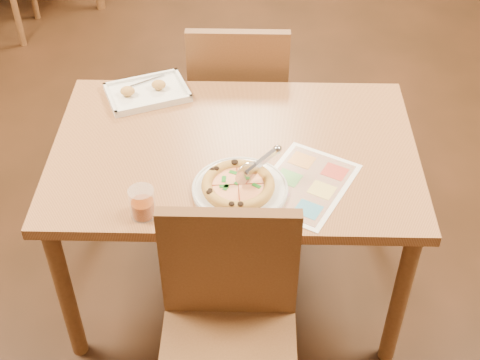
{
  "coord_description": "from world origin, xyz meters",
  "views": [
    {
      "loc": [
        0.06,
        -1.85,
        2.21
      ],
      "look_at": [
        0.03,
        -0.23,
        0.77
      ],
      "focal_mm": 50.0,
      "sensor_mm": 36.0,
      "label": 1
    }
  ],
  "objects_px": {
    "dining_table": "(234,166)",
    "glass_tumbler": "(142,204)",
    "menu": "(305,184)",
    "chair_far": "(238,89)",
    "pizza_cutter": "(257,166)",
    "appetizer_tray": "(147,93)",
    "chair_near": "(229,312)",
    "pizza": "(238,185)",
    "plate": "(240,189)"
  },
  "relations": [
    {
      "from": "plate",
      "to": "pizza",
      "type": "xyz_separation_m",
      "value": [
        -0.01,
        -0.0,
        0.02
      ]
    },
    {
      "from": "chair_far",
      "to": "pizza_cutter",
      "type": "distance_m",
      "value": 0.84
    },
    {
      "from": "plate",
      "to": "pizza_cutter",
      "type": "xyz_separation_m",
      "value": [
        0.05,
        0.03,
        0.08
      ]
    },
    {
      "from": "glass_tumbler",
      "to": "dining_table",
      "type": "bearing_deg",
      "value": 51.01
    },
    {
      "from": "appetizer_tray",
      "to": "chair_far",
      "type": "bearing_deg",
      "value": 38.82
    },
    {
      "from": "chair_near",
      "to": "pizza_cutter",
      "type": "distance_m",
      "value": 0.48
    },
    {
      "from": "dining_table",
      "to": "pizza_cutter",
      "type": "height_order",
      "value": "pizza_cutter"
    },
    {
      "from": "pizza",
      "to": "pizza_cutter",
      "type": "relative_size",
      "value": 1.69
    },
    {
      "from": "chair_near",
      "to": "pizza",
      "type": "bearing_deg",
      "value": 86.97
    },
    {
      "from": "dining_table",
      "to": "appetizer_tray",
      "type": "relative_size",
      "value": 3.58
    },
    {
      "from": "pizza_cutter",
      "to": "menu",
      "type": "bearing_deg",
      "value": -31.41
    },
    {
      "from": "plate",
      "to": "glass_tumbler",
      "type": "relative_size",
      "value": 3.09
    },
    {
      "from": "dining_table",
      "to": "pizza",
      "type": "xyz_separation_m",
      "value": [
        0.02,
        -0.23,
        0.11
      ]
    },
    {
      "from": "plate",
      "to": "pizza",
      "type": "distance_m",
      "value": 0.02
    },
    {
      "from": "dining_table",
      "to": "chair_far",
      "type": "distance_m",
      "value": 0.61
    },
    {
      "from": "pizza_cutter",
      "to": "glass_tumbler",
      "type": "distance_m",
      "value": 0.39
    },
    {
      "from": "appetizer_tray",
      "to": "glass_tumbler",
      "type": "height_order",
      "value": "glass_tumbler"
    },
    {
      "from": "dining_table",
      "to": "menu",
      "type": "bearing_deg",
      "value": -38.18
    },
    {
      "from": "pizza",
      "to": "pizza_cutter",
      "type": "xyz_separation_m",
      "value": [
        0.06,
        0.03,
        0.06
      ]
    },
    {
      "from": "chair_far",
      "to": "plate",
      "type": "bearing_deg",
      "value": 91.78
    },
    {
      "from": "dining_table",
      "to": "plate",
      "type": "xyz_separation_m",
      "value": [
        0.03,
        -0.23,
        0.09
      ]
    },
    {
      "from": "dining_table",
      "to": "glass_tumbler",
      "type": "relative_size",
      "value": 12.67
    },
    {
      "from": "chair_near",
      "to": "glass_tumbler",
      "type": "height_order",
      "value": "chair_near"
    },
    {
      "from": "plate",
      "to": "pizza_cutter",
      "type": "relative_size",
      "value": 2.22
    },
    {
      "from": "plate",
      "to": "glass_tumbler",
      "type": "distance_m",
      "value": 0.33
    },
    {
      "from": "plate",
      "to": "glass_tumbler",
      "type": "height_order",
      "value": "glass_tumbler"
    },
    {
      "from": "plate",
      "to": "pizza_cutter",
      "type": "distance_m",
      "value": 0.1
    },
    {
      "from": "chair_far",
      "to": "glass_tumbler",
      "type": "relative_size",
      "value": 4.58
    },
    {
      "from": "chair_far",
      "to": "plate",
      "type": "xyz_separation_m",
      "value": [
        0.03,
        -0.83,
        0.16
      ]
    },
    {
      "from": "chair_near",
      "to": "glass_tumbler",
      "type": "relative_size",
      "value": 4.58
    },
    {
      "from": "chair_near",
      "to": "appetizer_tray",
      "type": "height_order",
      "value": "chair_near"
    },
    {
      "from": "chair_far",
      "to": "plate",
      "type": "distance_m",
      "value": 0.85
    },
    {
      "from": "glass_tumbler",
      "to": "chair_near",
      "type": "bearing_deg",
      "value": -42.92
    },
    {
      "from": "pizza",
      "to": "glass_tumbler",
      "type": "distance_m",
      "value": 0.32
    },
    {
      "from": "chair_near",
      "to": "appetizer_tray",
      "type": "bearing_deg",
      "value": 110.88
    },
    {
      "from": "appetizer_tray",
      "to": "glass_tumbler",
      "type": "bearing_deg",
      "value": -83.68
    },
    {
      "from": "plate",
      "to": "menu",
      "type": "height_order",
      "value": "plate"
    },
    {
      "from": "dining_table",
      "to": "chair_near",
      "type": "height_order",
      "value": "chair_near"
    },
    {
      "from": "pizza",
      "to": "appetizer_tray",
      "type": "bearing_deg",
      "value": 124.05
    },
    {
      "from": "chair_near",
      "to": "chair_far",
      "type": "height_order",
      "value": "same"
    },
    {
      "from": "appetizer_tray",
      "to": "menu",
      "type": "distance_m",
      "value": 0.78
    },
    {
      "from": "chair_far",
      "to": "glass_tumbler",
      "type": "distance_m",
      "value": 1.0
    },
    {
      "from": "glass_tumbler",
      "to": "appetizer_tray",
      "type": "bearing_deg",
      "value": 96.32
    },
    {
      "from": "pizza",
      "to": "menu",
      "type": "distance_m",
      "value": 0.23
    },
    {
      "from": "chair_far",
      "to": "menu",
      "type": "bearing_deg",
      "value": 106.98
    },
    {
      "from": "chair_near",
      "to": "pizza",
      "type": "relative_size",
      "value": 1.94
    },
    {
      "from": "menu",
      "to": "plate",
      "type": "bearing_deg",
      "value": -170.25
    },
    {
      "from": "menu",
      "to": "chair_far",
      "type": "bearing_deg",
      "value": 106.98
    },
    {
      "from": "pizza_cutter",
      "to": "menu",
      "type": "xyz_separation_m",
      "value": [
        0.16,
        0.01,
        -0.09
      ]
    },
    {
      "from": "chair_far",
      "to": "pizza_cutter",
      "type": "xyz_separation_m",
      "value": [
        0.08,
        -0.8,
        0.24
      ]
    }
  ]
}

